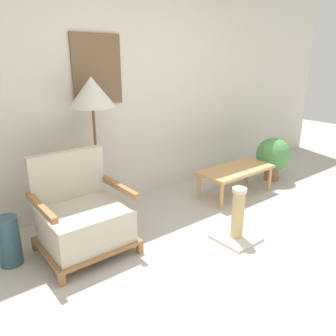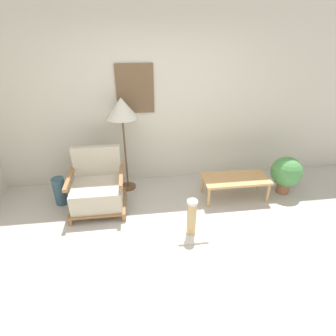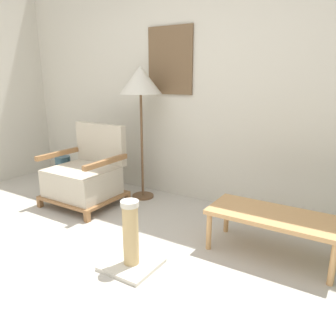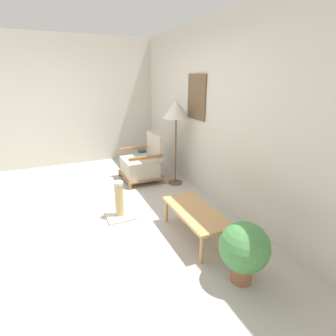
{
  "view_description": "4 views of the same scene",
  "coord_description": "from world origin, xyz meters",
  "px_view_note": "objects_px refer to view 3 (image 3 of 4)",
  "views": [
    {
      "loc": [
        -1.97,
        -1.25,
        1.65
      ],
      "look_at": [
        0.1,
        1.33,
        0.55
      ],
      "focal_mm": 35.0,
      "sensor_mm": 36.0,
      "label": 1
    },
    {
      "loc": [
        -0.35,
        -2.0,
        2.39
      ],
      "look_at": [
        0.1,
        1.33,
        0.55
      ],
      "focal_mm": 28.0,
      "sensor_mm": 36.0,
      "label": 2
    },
    {
      "loc": [
        1.68,
        -1.19,
        1.39
      ],
      "look_at": [
        0.1,
        1.33,
        0.55
      ],
      "focal_mm": 35.0,
      "sensor_mm": 36.0,
      "label": 3
    },
    {
      "loc": [
        3.55,
        -0.18,
        1.86
      ],
      "look_at": [
        0.1,
        1.33,
        0.55
      ],
      "focal_mm": 28.0,
      "sensor_mm": 36.0,
      "label": 4
    }
  ],
  "objects_px": {
    "armchair": "(85,177)",
    "coffee_table": "(273,219)",
    "floor_lamp": "(141,84)",
    "scratching_post": "(131,245)",
    "vase": "(64,173)"
  },
  "relations": [
    {
      "from": "armchair",
      "to": "coffee_table",
      "type": "xyz_separation_m",
      "value": [
        2.06,
        0.0,
        -0.01
      ]
    },
    {
      "from": "armchair",
      "to": "scratching_post",
      "type": "relative_size",
      "value": 1.65
    },
    {
      "from": "armchair",
      "to": "floor_lamp",
      "type": "distance_m",
      "value": 1.18
    },
    {
      "from": "armchair",
      "to": "vase",
      "type": "relative_size",
      "value": 2.03
    },
    {
      "from": "armchair",
      "to": "floor_lamp",
      "type": "xyz_separation_m",
      "value": [
        0.41,
        0.5,
        0.99
      ]
    },
    {
      "from": "coffee_table",
      "to": "floor_lamp",
      "type": "bearing_deg",
      "value": 163.01
    },
    {
      "from": "armchair",
      "to": "coffee_table",
      "type": "distance_m",
      "value": 2.06
    },
    {
      "from": "armchair",
      "to": "vase",
      "type": "height_order",
      "value": "armchair"
    },
    {
      "from": "vase",
      "to": "scratching_post",
      "type": "relative_size",
      "value": 0.81
    },
    {
      "from": "armchair",
      "to": "coffee_table",
      "type": "bearing_deg",
      "value": 0.06
    },
    {
      "from": "floor_lamp",
      "to": "armchair",
      "type": "bearing_deg",
      "value": -129.3
    },
    {
      "from": "floor_lamp",
      "to": "scratching_post",
      "type": "xyz_separation_m",
      "value": [
        0.81,
        -1.24,
        -1.12
      ]
    },
    {
      "from": "armchair",
      "to": "coffee_table",
      "type": "relative_size",
      "value": 0.87
    },
    {
      "from": "armchair",
      "to": "floor_lamp",
      "type": "height_order",
      "value": "floor_lamp"
    },
    {
      "from": "coffee_table",
      "to": "armchair",
      "type": "bearing_deg",
      "value": -179.94
    }
  ]
}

